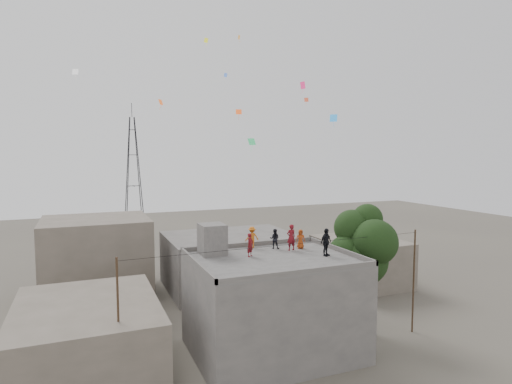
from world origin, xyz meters
TOP-DOWN VIEW (x-y plane):
  - ground at (0.00, 0.00)m, footprint 140.00×140.00m
  - main_building at (0.00, 0.00)m, footprint 10.00×8.00m
  - parapet at (0.00, 0.00)m, footprint 10.00×8.00m
  - stair_head_box at (-3.20, 2.60)m, footprint 1.60×1.80m
  - neighbor_west at (-11.00, 2.00)m, footprint 8.00×10.00m
  - neighbor_north at (2.00, 14.00)m, footprint 12.00×9.00m
  - neighbor_northwest at (-10.00, 16.00)m, footprint 9.00×8.00m
  - neighbor_east at (14.00, 10.00)m, footprint 7.00×8.00m
  - tree at (7.37, 0.60)m, footprint 4.90×4.60m
  - utility_line at (0.50, -1.25)m, footprint 20.12×0.62m
  - transmission_tower at (-4.00, 40.00)m, footprint 2.97×2.97m
  - person_red_adult at (2.11, 1.64)m, footprint 0.69×0.48m
  - person_orange_child at (2.96, 1.87)m, footprint 0.76×0.62m
  - person_dark_child at (1.30, 2.56)m, footprint 0.85×0.80m
  - person_dark_adult at (3.45, -0.68)m, footprint 1.14×0.82m
  - person_orange_adult at (-0.06, 3.40)m, footprint 0.99×0.60m
  - person_red_child at (-1.13, 1.04)m, footprint 0.66×0.61m
  - kites at (0.50, 7.54)m, footprint 20.16×13.10m

SIDE VIEW (x-z plane):
  - ground at x=0.00m, z-range 0.00..0.00m
  - neighbor_west at x=-11.00m, z-range 0.00..4.00m
  - neighbor_east at x=14.00m, z-range 0.00..4.40m
  - neighbor_north at x=2.00m, z-range 0.00..5.00m
  - main_building at x=0.00m, z-range 0.00..6.10m
  - neighbor_northwest at x=-10.00m, z-range 0.00..7.00m
  - utility_line at x=0.50m, z-range 0.13..7.53m
  - tree at x=7.37m, z-range 1.55..10.65m
  - parapet at x=0.00m, z-range 6.10..6.40m
  - person_orange_child at x=2.96m, z-range 6.10..7.44m
  - person_dark_child at x=1.30m, z-range 6.10..7.48m
  - person_orange_adult at x=-0.06m, z-range 6.10..7.60m
  - person_red_child at x=-1.13m, z-range 6.10..7.60m
  - person_red_adult at x=2.11m, z-range 6.10..7.89m
  - person_dark_adult at x=3.45m, z-range 6.10..7.90m
  - stair_head_box at x=-3.20m, z-range 6.10..8.10m
  - transmission_tower at x=-4.00m, z-range -0.93..19.07m
  - kites at x=0.50m, z-range 12.97..22.81m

